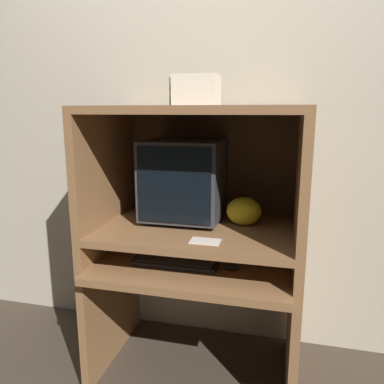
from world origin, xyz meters
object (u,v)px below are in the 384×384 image
object	(u,v)px
crt_monitor	(184,179)
keyboard	(175,262)
snack_bag	(244,211)
storage_box	(196,91)
mouse	(231,267)
book_stack	(193,92)

from	to	relation	value
crt_monitor	keyboard	xyz separation A→B (m)	(0.02, -0.24, -0.36)
keyboard	snack_bag	xyz separation A→B (m)	(0.30, 0.22, 0.22)
keyboard	snack_bag	bearing A→B (deg)	36.21
snack_bag	storage_box	bearing A→B (deg)	-153.52
mouse	snack_bag	size ratio (longest dim) A/B	0.40
crt_monitor	storage_box	bearing A→B (deg)	-54.23
snack_bag	book_stack	size ratio (longest dim) A/B	0.84
mouse	snack_bag	world-z (taller)	snack_bag
keyboard	snack_bag	distance (m)	0.43
keyboard	book_stack	world-z (taller)	book_stack
storage_box	mouse	bearing A→B (deg)	-28.39
crt_monitor	mouse	distance (m)	0.52
crt_monitor	snack_bag	xyz separation A→B (m)	(0.32, -0.02, -0.15)
crt_monitor	keyboard	distance (m)	0.43
snack_bag	book_stack	distance (m)	0.64
crt_monitor	book_stack	world-z (taller)	book_stack
book_stack	storage_box	xyz separation A→B (m)	(0.04, -0.11, 0.00)
snack_bag	book_stack	xyz separation A→B (m)	(-0.26, -0.00, 0.58)
mouse	book_stack	world-z (taller)	book_stack
mouse	snack_bag	bearing A→B (deg)	82.58
book_stack	storage_box	world-z (taller)	storage_box
mouse	snack_bag	xyz separation A→B (m)	(0.03, 0.22, 0.21)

